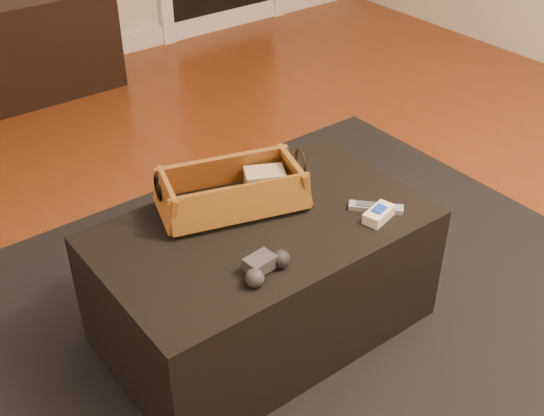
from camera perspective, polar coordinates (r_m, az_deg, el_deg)
floor at (r=2.30m, az=7.57°, el=-11.05°), size 5.00×5.50×0.01m
baseboard at (r=4.30m, az=-18.80°, el=11.30°), size 5.00×0.04×0.12m
area_rug at (r=2.28m, az=0.06°, el=-10.63°), size 2.60×2.00×0.01m
ottoman at (r=2.17m, az=-0.75°, el=-5.84°), size 1.00×0.60×0.42m
tv_remote at (r=2.08m, az=-3.79°, el=0.42°), size 0.24×0.10×0.02m
cloth_bundle at (r=2.15m, az=-0.60°, el=2.35°), size 0.15×0.13×0.07m
wicker_basket at (r=2.09m, az=-3.36°, el=1.35°), size 0.50×0.35×0.16m
game_controller at (r=1.84m, az=-0.60°, el=-4.90°), size 0.16×0.10×0.05m
silver_remote at (r=2.12m, az=8.69°, el=0.06°), size 0.14×0.15×0.02m
cream_gadget at (r=2.07m, az=8.94°, el=-0.51°), size 0.12×0.08×0.04m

